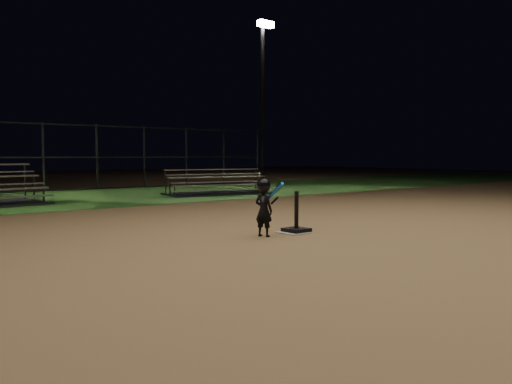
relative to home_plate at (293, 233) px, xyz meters
name	(u,v)px	position (x,y,z in m)	size (l,w,h in m)	color
ground	(293,233)	(0.00, 0.00, -0.01)	(80.00, 80.00, 0.00)	#9D7647
grass_strip	(75,197)	(0.00, 10.00, -0.01)	(60.00, 8.00, 0.01)	#2B5A1D
home_plate	(293,233)	(0.00, 0.00, 0.00)	(0.45, 0.45, 0.02)	beige
batting_tee	(296,224)	(0.06, -0.01, 0.13)	(0.38, 0.38, 0.69)	black
child_batter	(264,206)	(-0.63, 0.04, 0.50)	(0.38, 0.61, 0.95)	black
bleacher_right	(218,189)	(4.17, 8.08, 0.16)	(3.77, 2.43, 0.85)	silver
backstop_fence	(43,157)	(0.00, 13.00, 1.24)	(20.08, 0.08, 2.50)	#38383D
light_pole_right	(263,87)	(12.00, 14.94, 4.93)	(0.90, 0.53, 8.30)	#2D2D30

